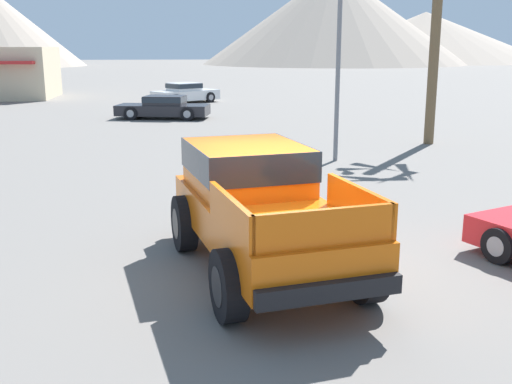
{
  "coord_description": "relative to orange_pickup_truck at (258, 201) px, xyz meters",
  "views": [
    {
      "loc": [
        -1.56,
        -9.13,
        3.52
      ],
      "look_at": [
        -0.22,
        0.78,
        1.09
      ],
      "focal_mm": 42.0,
      "sensor_mm": 36.0,
      "label": 1
    }
  ],
  "objects": [
    {
      "name": "parked_car_dark",
      "position": [
        -1.83,
        21.14,
        -0.52
      ],
      "size": [
        4.8,
        2.68,
        1.13
      ],
      "rotation": [
        0.0,
        0.0,
        1.34
      ],
      "color": "#232328",
      "rests_on": "ground_plane"
    },
    {
      "name": "parked_car_white",
      "position": [
        -0.59,
        29.65,
        -0.46
      ],
      "size": [
        4.49,
        3.81,
        1.27
      ],
      "rotation": [
        0.0,
        0.0,
        5.3
      ],
      "color": "white",
      "rests_on": "ground_plane"
    },
    {
      "name": "ground_plane",
      "position": [
        0.28,
        -0.11,
        -1.11
      ],
      "size": [
        320.0,
        320.0,
        0.0
      ],
      "primitive_type": "plane",
      "color": "slate"
    },
    {
      "name": "street_lamp_post",
      "position": [
        3.71,
        8.92,
        3.65
      ],
      "size": [
        0.9,
        0.24,
        7.95
      ],
      "color": "slate",
      "rests_on": "ground_plane"
    },
    {
      "name": "orange_pickup_truck",
      "position": [
        0.0,
        0.0,
        0.0
      ],
      "size": [
        2.95,
        5.3,
        1.93
      ],
      "rotation": [
        0.0,
        0.0,
        0.18
      ],
      "color": "orange",
      "rests_on": "ground_plane"
    },
    {
      "name": "distant_mountain_range",
      "position": [
        27.3,
        115.57,
        6.62
      ],
      "size": [
        138.39,
        67.87,
        18.61
      ],
      "color": "gray",
      "rests_on": "ground_plane"
    }
  ]
}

